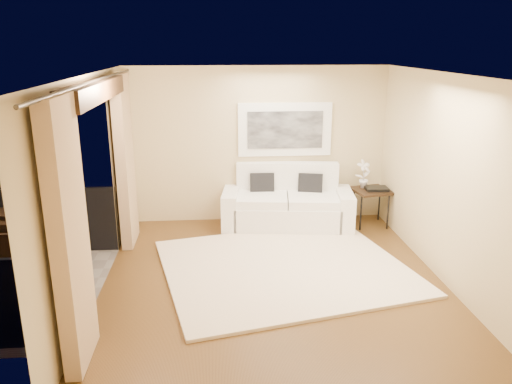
{
  "coord_description": "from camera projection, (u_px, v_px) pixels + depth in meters",
  "views": [
    {
      "loc": [
        -0.74,
        -6.02,
        3.06
      ],
      "look_at": [
        -0.18,
        0.66,
        1.05
      ],
      "focal_mm": 35.0,
      "sensor_mm": 36.0,
      "label": 1
    }
  ],
  "objects": [
    {
      "name": "floor",
      "position": [
        273.0,
        281.0,
        6.68
      ],
      "size": [
        5.0,
        5.0,
        0.0
      ],
      "primitive_type": "plane",
      "color": "brown",
      "rests_on": "ground"
    },
    {
      "name": "room_shell",
      "position": [
        93.0,
        91.0,
        5.79
      ],
      "size": [
        5.0,
        6.4,
        5.0
      ],
      "color": "white",
      "rests_on": "ground"
    },
    {
      "name": "balcony",
      "position": [
        17.0,
        278.0,
        6.37
      ],
      "size": [
        1.81,
        2.6,
        1.17
      ],
      "color": "#605B56",
      "rests_on": "ground"
    },
    {
      "name": "curtains",
      "position": [
        104.0,
        189.0,
        6.13
      ],
      "size": [
        0.16,
        4.8,
        2.64
      ],
      "color": "tan",
      "rests_on": "ground"
    },
    {
      "name": "artwork",
      "position": [
        285.0,
        130.0,
        8.6
      ],
      "size": [
        1.62,
        0.07,
        0.92
      ],
      "color": "white",
      "rests_on": "room_shell"
    },
    {
      "name": "rug",
      "position": [
        284.0,
        267.0,
        7.05
      ],
      "size": [
        3.82,
        3.5,
        0.04
      ],
      "primitive_type": "cube",
      "rotation": [
        0.0,
        0.0,
        0.22
      ],
      "color": "#F3E1C4",
      "rests_on": "floor"
    },
    {
      "name": "sofa",
      "position": [
        287.0,
        205.0,
        8.62
      ],
      "size": [
        2.29,
        1.19,
        1.05
      ],
      "rotation": [
        0.0,
        0.0,
        -0.12
      ],
      "color": "white",
      "rests_on": "floor"
    },
    {
      "name": "side_table",
      "position": [
        371.0,
        193.0,
        8.58
      ],
      "size": [
        0.7,
        0.7,
        0.64
      ],
      "rotation": [
        0.0,
        0.0,
        0.21
      ],
      "color": "black",
      "rests_on": "floor"
    },
    {
      "name": "tray",
      "position": [
        376.0,
        189.0,
        8.52
      ],
      "size": [
        0.39,
        0.29,
        0.05
      ],
      "primitive_type": "cube",
      "rotation": [
        0.0,
        0.0,
        -0.04
      ],
      "color": "black",
      "rests_on": "side_table"
    },
    {
      "name": "orchid",
      "position": [
        364.0,
        174.0,
        8.59
      ],
      "size": [
        0.3,
        0.25,
        0.5
      ],
      "primitive_type": "imported",
      "rotation": [
        0.0,
        0.0,
        0.33
      ],
      "color": "white",
      "rests_on": "side_table"
    },
    {
      "name": "bistro_table",
      "position": [
        4.0,
        221.0,
        6.7
      ],
      "size": [
        0.75,
        0.75,
        0.84
      ],
      "rotation": [
        0.0,
        0.0,
        -0.06
      ],
      "color": "black",
      "rests_on": "balcony"
    },
    {
      "name": "balcony_chair_far",
      "position": [
        4.0,
        240.0,
        6.69
      ],
      "size": [
        0.48,
        0.48,
        0.9
      ],
      "rotation": [
        0.0,
        0.0,
        2.88
      ],
      "color": "black",
      "rests_on": "balcony"
    },
    {
      "name": "balcony_chair_near",
      "position": [
        3.0,
        272.0,
        5.63
      ],
      "size": [
        0.44,
        0.44,
        1.0
      ],
      "rotation": [
        0.0,
        0.0,
        0.02
      ],
      "color": "black",
      "rests_on": "balcony"
    },
    {
      "name": "candle",
      "position": [
        15.0,
        208.0,
        6.85
      ],
      "size": [
        0.06,
        0.06,
        0.07
      ],
      "primitive_type": "cylinder",
      "color": "red",
      "rests_on": "bistro_table"
    },
    {
      "name": "glass_a",
      "position": [
        9.0,
        214.0,
        6.55
      ],
      "size": [
        0.06,
        0.06,
        0.12
      ],
      "primitive_type": "cylinder",
      "color": "silver",
      "rests_on": "bistro_table"
    },
    {
      "name": "glass_b",
      "position": [
        18.0,
        211.0,
        6.69
      ],
      "size": [
        0.06,
        0.06,
        0.12
      ],
      "primitive_type": "cylinder",
      "color": "white",
      "rests_on": "bistro_table"
    }
  ]
}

